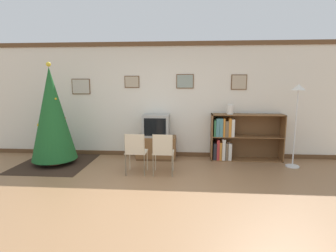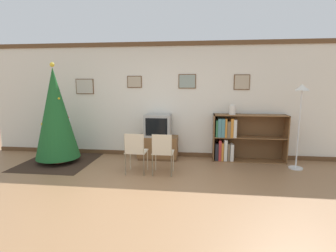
% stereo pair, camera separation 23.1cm
% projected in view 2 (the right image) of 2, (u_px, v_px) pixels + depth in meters
% --- Properties ---
extents(ground_plane, '(24.00, 24.00, 0.00)m').
position_uv_depth(ground_plane, '(138.00, 202.00, 3.95)').
color(ground_plane, '#936B47').
extents(wall_back, '(8.58, 0.11, 2.70)m').
position_uv_depth(wall_back, '(162.00, 100.00, 6.25)').
color(wall_back, silver).
rests_on(wall_back, ground_plane).
extents(area_rug, '(1.52, 1.64, 0.01)m').
position_uv_depth(area_rug, '(59.00, 162.00, 5.92)').
color(area_rug, '#332319').
rests_on(area_rug, ground_plane).
extents(christmas_tree, '(0.95, 0.95, 2.19)m').
position_uv_depth(christmas_tree, '(56.00, 114.00, 5.74)').
color(christmas_tree, maroon).
rests_on(christmas_tree, area_rug).
extents(tv_console, '(0.92, 0.46, 0.54)m').
position_uv_depth(tv_console, '(158.00, 147.00, 6.15)').
color(tv_console, brown).
rests_on(tv_console, ground_plane).
extents(television, '(0.60, 0.44, 0.51)m').
position_uv_depth(television, '(158.00, 125.00, 6.06)').
color(television, '#9E9E99').
rests_on(television, tv_console).
extents(folding_chair_left, '(0.40, 0.40, 0.82)m').
position_uv_depth(folding_chair_left, '(135.00, 150.00, 5.07)').
color(folding_chair_left, beige).
rests_on(folding_chair_left, ground_plane).
extents(folding_chair_right, '(0.40, 0.40, 0.82)m').
position_uv_depth(folding_chair_right, '(163.00, 151.00, 5.00)').
color(folding_chair_right, beige).
rests_on(folding_chair_right, ground_plane).
extents(bookshelf, '(1.61, 0.36, 1.07)m').
position_uv_depth(bookshelf, '(236.00, 138.00, 5.95)').
color(bookshelf, brown).
rests_on(bookshelf, ground_plane).
extents(vase, '(0.14, 0.14, 0.22)m').
position_uv_depth(vase, '(232.00, 110.00, 5.82)').
color(vase, silver).
rests_on(vase, bookshelf).
extents(standing_lamp, '(0.28, 0.28, 1.74)m').
position_uv_depth(standing_lamp, '(301.00, 105.00, 5.24)').
color(standing_lamp, silver).
rests_on(standing_lamp, ground_plane).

